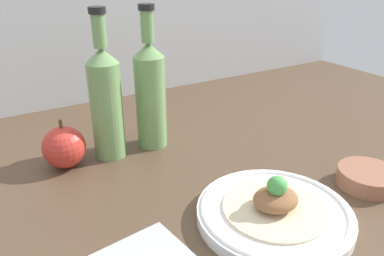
{
  "coord_description": "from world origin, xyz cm",
  "views": [
    {
      "loc": [
        -32.56,
        -50.09,
        37.53
      ],
      "look_at": [
        -1.93,
        1.48,
        10.46
      ],
      "focal_mm": 35.0,
      "sensor_mm": 36.0,
      "label": 1
    }
  ],
  "objects_px": {
    "plate": "(274,213)",
    "plated_food": "(275,201)",
    "apple": "(64,147)",
    "dipping_bowl": "(368,178)",
    "cider_bottle_left": "(106,101)",
    "cider_bottle_right": "(150,92)"
  },
  "relations": [
    {
      "from": "plate",
      "to": "plated_food",
      "type": "height_order",
      "value": "plated_food"
    },
    {
      "from": "plated_food",
      "to": "apple",
      "type": "bearing_deg",
      "value": 125.19
    },
    {
      "from": "plate",
      "to": "dipping_bowl",
      "type": "distance_m",
      "value": 0.21
    },
    {
      "from": "plated_food",
      "to": "cider_bottle_left",
      "type": "height_order",
      "value": "cider_bottle_left"
    },
    {
      "from": "cider_bottle_left",
      "to": "cider_bottle_right",
      "type": "height_order",
      "value": "same"
    },
    {
      "from": "cider_bottle_right",
      "to": "dipping_bowl",
      "type": "relative_size",
      "value": 2.76
    },
    {
      "from": "cider_bottle_right",
      "to": "dipping_bowl",
      "type": "distance_m",
      "value": 0.45
    },
    {
      "from": "plated_food",
      "to": "cider_bottle_left",
      "type": "relative_size",
      "value": 0.55
    },
    {
      "from": "dipping_bowl",
      "to": "cider_bottle_right",
      "type": "bearing_deg",
      "value": 127.06
    },
    {
      "from": "cider_bottle_left",
      "to": "apple",
      "type": "distance_m",
      "value": 0.12
    },
    {
      "from": "plate",
      "to": "cider_bottle_left",
      "type": "relative_size",
      "value": 0.82
    },
    {
      "from": "plate",
      "to": "cider_bottle_right",
      "type": "relative_size",
      "value": 0.82
    },
    {
      "from": "plate",
      "to": "dipping_bowl",
      "type": "bearing_deg",
      "value": -2.94
    },
    {
      "from": "cider_bottle_right",
      "to": "dipping_bowl",
      "type": "bearing_deg",
      "value": -52.94
    },
    {
      "from": "cider_bottle_left",
      "to": "cider_bottle_right",
      "type": "xyz_separation_m",
      "value": [
        0.1,
        0.0,
        0.0
      ]
    },
    {
      "from": "plate",
      "to": "cider_bottle_right",
      "type": "distance_m",
      "value": 0.36
    },
    {
      "from": "plate",
      "to": "apple",
      "type": "relative_size",
      "value": 2.45
    },
    {
      "from": "cider_bottle_left",
      "to": "cider_bottle_right",
      "type": "distance_m",
      "value": 0.1
    },
    {
      "from": "plated_food",
      "to": "plate",
      "type": "bearing_deg",
      "value": -79.38
    },
    {
      "from": "cider_bottle_left",
      "to": "cider_bottle_right",
      "type": "bearing_deg",
      "value": 0.0
    },
    {
      "from": "plated_food",
      "to": "cider_bottle_right",
      "type": "distance_m",
      "value": 0.35
    },
    {
      "from": "cider_bottle_left",
      "to": "dipping_bowl",
      "type": "bearing_deg",
      "value": -44.14
    }
  ]
}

